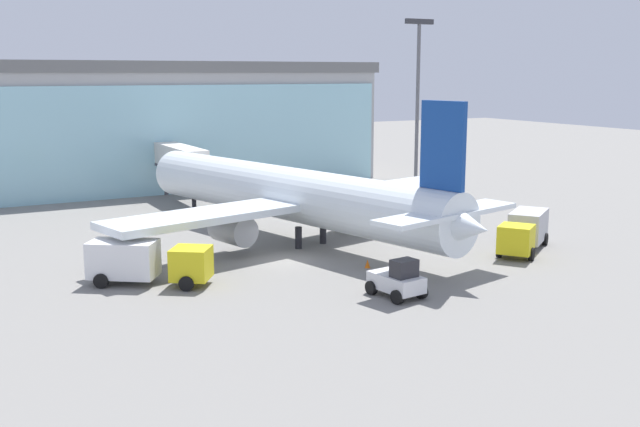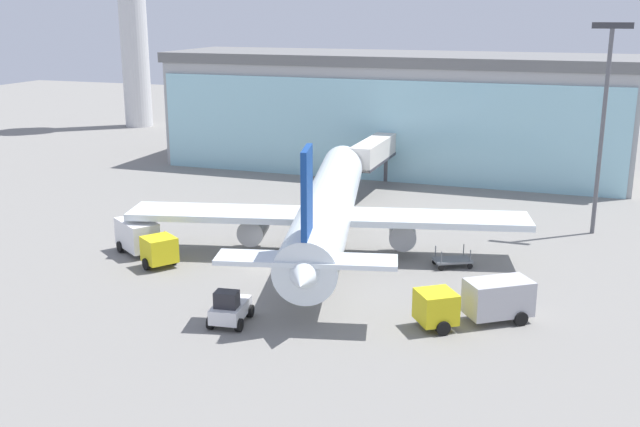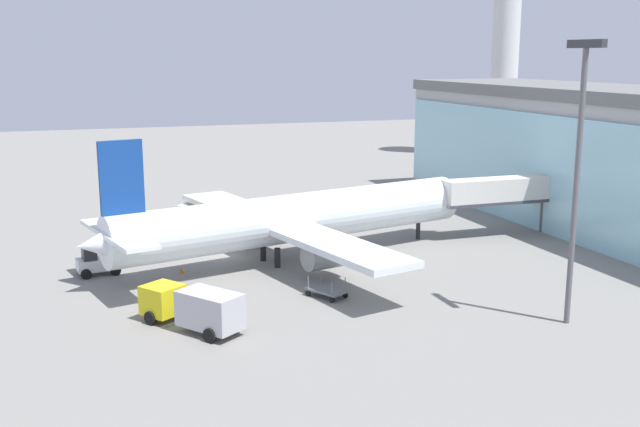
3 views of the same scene
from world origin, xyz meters
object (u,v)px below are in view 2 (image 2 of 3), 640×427
at_px(apron_light_mast, 604,111).
at_px(baggage_cart, 452,260).
at_px(catering_truck, 144,239).
at_px(jet_bridge, 376,152).
at_px(airplane, 328,208).
at_px(fuel_truck, 478,301).
at_px(safety_cone_wingtip, 165,234).
at_px(pushback_tug, 230,309).
at_px(safety_cone_nose, 296,288).

height_order(apron_light_mast, baggage_cart, apron_light_mast).
bearing_deg(catering_truck, jet_bridge, 103.31).
bearing_deg(catering_truck, apron_light_mast, 64.19).
bearing_deg(airplane, fuel_truck, -141.69).
xyz_separation_m(airplane, fuel_truck, (13.39, -10.43, -2.08)).
xyz_separation_m(apron_light_mast, safety_cone_wingtip, (-34.48, -13.39, -10.34)).
height_order(apron_light_mast, fuel_truck, apron_light_mast).
distance_m(fuel_truck, pushback_tug, 15.34).
xyz_separation_m(airplane, safety_cone_wingtip, (-14.44, -1.00, -3.27)).
distance_m(pushback_tug, safety_cone_nose, 6.62).
bearing_deg(catering_truck, baggage_cart, 48.85).
bearing_deg(airplane, jet_bridge, -8.38).
xyz_separation_m(catering_truck, pushback_tug, (11.97, -9.31, -0.49)).
distance_m(apron_light_mast, safety_cone_nose, 30.76).
bearing_deg(baggage_cart, safety_cone_nose, 14.49).
relative_size(jet_bridge, safety_cone_wingtip, 22.43).
bearing_deg(safety_cone_wingtip, airplane, 3.95).
bearing_deg(apron_light_mast, catering_truck, -150.48).
relative_size(airplane, pushback_tug, 10.48).
relative_size(fuel_truck, safety_cone_wingtip, 13.13).
bearing_deg(pushback_tug, airplane, -11.21).
height_order(airplane, fuel_truck, airplane).
relative_size(catering_truck, pushback_tug, 2.13).
relative_size(jet_bridge, apron_light_mast, 0.69).
bearing_deg(jet_bridge, safety_cone_wingtip, 151.33).
bearing_deg(baggage_cart, catering_truck, -15.06).
xyz_separation_m(jet_bridge, airplane, (2.05, -21.68, -0.63)).
bearing_deg(apron_light_mast, safety_cone_wingtip, -158.79).
xyz_separation_m(jet_bridge, safety_cone_nose, (2.91, -31.01, -3.90)).
height_order(catering_truck, safety_cone_wingtip, catering_truck).
distance_m(catering_truck, fuel_truck, 26.71).
relative_size(baggage_cart, pushback_tug, 0.95).
bearing_deg(airplane, safety_cone_wingtip, 80.17).
relative_size(pushback_tug, safety_cone_wingtip, 6.19).
bearing_deg(catering_truck, safety_cone_nose, 22.44).
height_order(apron_light_mast, catering_truck, apron_light_mast).
relative_size(apron_light_mast, baggage_cart, 5.51).
xyz_separation_m(apron_light_mast, catering_truck, (-33.04, -18.71, -9.15)).
xyz_separation_m(airplane, pushback_tug, (-1.03, -15.63, -2.57)).
height_order(jet_bridge, baggage_cart, jet_bridge).
bearing_deg(fuel_truck, jet_bridge, -99.78).
bearing_deg(apron_light_mast, safety_cone_nose, -131.46).
relative_size(apron_light_mast, pushback_tug, 5.22).
xyz_separation_m(baggage_cart, safety_cone_wingtip, (-24.55, -0.51, -0.23)).
relative_size(jet_bridge, baggage_cart, 3.83).
distance_m(catering_truck, safety_cone_wingtip, 5.64).
xyz_separation_m(fuel_truck, safety_cone_nose, (-12.53, 1.10, -1.19)).
bearing_deg(jet_bridge, safety_cone_nose, -174.65).
bearing_deg(safety_cone_nose, airplane, 95.29).
relative_size(baggage_cart, safety_cone_nose, 5.86).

